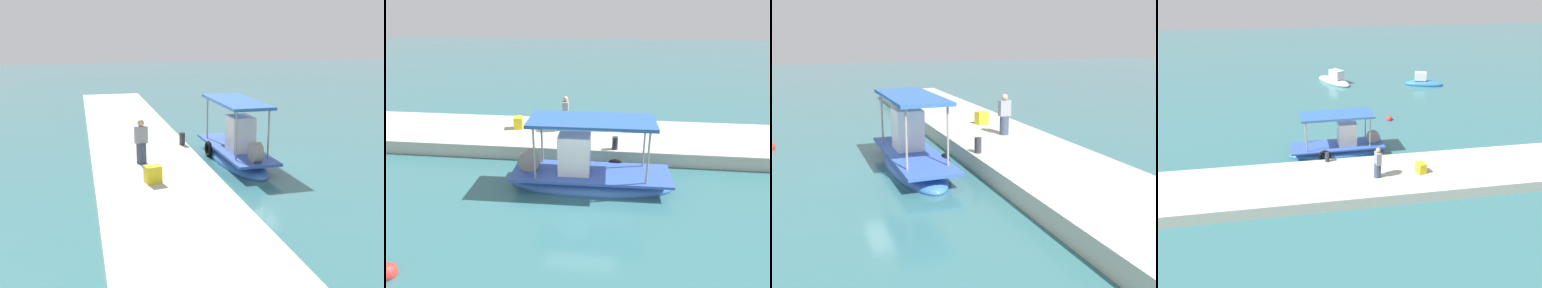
{
  "view_description": "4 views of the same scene",
  "coord_description": "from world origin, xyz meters",
  "views": [
    {
      "loc": [
        17.78,
        -6.68,
        5.43
      ],
      "look_at": [
        -0.56,
        -2.18,
        0.75
      ],
      "focal_mm": 43.54,
      "sensor_mm": 36.0,
      "label": 1
    },
    {
      "loc": [
        -0.95,
        9.96,
        6.08
      ],
      "look_at": [
        0.45,
        -2.57,
        0.71
      ],
      "focal_mm": 30.23,
      "sensor_mm": 36.0,
      "label": 2
    },
    {
      "loc": [
        -15.15,
        3.07,
        4.57
      ],
      "look_at": [
        -0.73,
        -2.1,
        0.86
      ],
      "focal_mm": 42.57,
      "sensor_mm": 36.0,
      "label": 3
    },
    {
      "loc": [
        -2.64,
        -19.59,
        9.89
      ],
      "look_at": [
        0.32,
        -1.6,
        1.15
      ],
      "focal_mm": 32.66,
      "sensor_mm": 36.0,
      "label": 4
    }
  ],
  "objects": [
    {
      "name": "fisherman_near_bollard",
      "position": [
        1.26,
        -4.54,
        1.35
      ],
      "size": [
        0.39,
        0.48,
        1.65
      ],
      "color": "#374459",
      "rests_on": "dock_quay"
    },
    {
      "name": "ground_plane",
      "position": [
        0.0,
        0.0,
        0.0
      ],
      "size": [
        120.0,
        120.0,
        0.0
      ],
      "primitive_type": "plane",
      "color": "#33696E"
    },
    {
      "name": "main_fishing_boat",
      "position": [
        -0.15,
        -0.39,
        0.45
      ],
      "size": [
        5.95,
        1.92,
        2.93
      ],
      "color": "#3A70C6",
      "rests_on": "ground_plane"
    },
    {
      "name": "dock_quay",
      "position": [
        0.0,
        -4.29,
        0.3
      ],
      "size": [
        36.0,
        4.12,
        0.6
      ],
      "primitive_type": "cube",
      "color": "beige",
      "rests_on": "ground_plane"
    },
    {
      "name": "cargo_crate",
      "position": [
        3.6,
        -4.5,
        0.88
      ],
      "size": [
        0.5,
        0.58,
        0.57
      ],
      "primitive_type": "cube",
      "rotation": [
        0.0,
        0.0,
        1.79
      ],
      "color": "yellow",
      "rests_on": "dock_quay"
    },
    {
      "name": "mooring_bollard",
      "position": [
        -1.11,
        -2.48,
        0.87
      ],
      "size": [
        0.24,
        0.24,
        0.54
      ],
      "primitive_type": "cylinder",
      "color": "#2D2D33",
      "rests_on": "dock_quay"
    },
    {
      "name": "marker_buoy",
      "position": [
        4.37,
        4.48,
        0.1
      ],
      "size": [
        0.48,
        0.48,
        0.48
      ],
      "color": "red",
      "rests_on": "ground_plane"
    }
  ]
}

